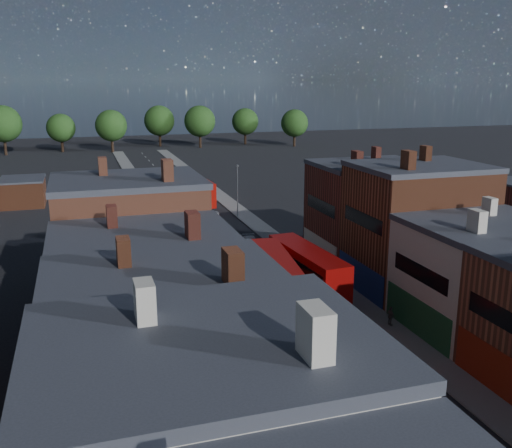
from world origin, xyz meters
TOP-DOWN VIEW (x-y plane):
  - pavement_west at (-6.50, 50.00)m, footprint 3.00×200.00m
  - pavement_east at (6.50, 50.00)m, footprint 3.00×200.00m
  - terrace_west at (-14.00, 0.00)m, footprint 12.00×80.00m
  - lamp_post_2 at (-5.20, 30.00)m, footprint 0.25×0.70m
  - lamp_post_3 at (5.20, 60.00)m, footprint 0.25×0.70m
  - bus_0 at (-1.50, 23.28)m, footprint 4.35×12.45m
  - bus_1 at (2.19, 24.66)m, footprint 3.77×12.24m
  - bus_2 at (1.65, 70.41)m, footprint 3.13×10.24m
  - car_1 at (1.20, 0.84)m, footprint 1.69×4.04m
  - car_2 at (-1.20, 42.94)m, footprint 2.35×4.21m
  - car_3 at (2.29, 43.35)m, footprint 2.44×4.81m
  - ped_1 at (-6.81, 13.21)m, footprint 1.03×0.78m
  - ped_3 at (6.84, 17.12)m, footprint 0.58×1.04m

SIDE VIEW (x-z plane):
  - pavement_west at x=-6.50m, z-range 0.00..0.12m
  - pavement_east at x=6.50m, z-range 0.00..0.12m
  - car_2 at x=-1.20m, z-range 0.00..1.11m
  - car_1 at x=1.20m, z-range 0.00..1.30m
  - car_3 at x=2.29m, z-range 0.00..1.34m
  - ped_3 at x=6.84m, z-range 0.12..1.81m
  - ped_1 at x=-6.81m, z-range 0.12..2.00m
  - bus_2 at x=1.65m, z-range 0.17..4.53m
  - bus_1 at x=2.19m, z-range 0.21..5.41m
  - bus_0 at x=-1.50m, z-range 0.21..5.47m
  - lamp_post_2 at x=-5.20m, z-range 0.64..8.77m
  - lamp_post_3 at x=5.20m, z-range 0.64..8.77m
  - terrace_west at x=-14.00m, z-range 0.00..12.26m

